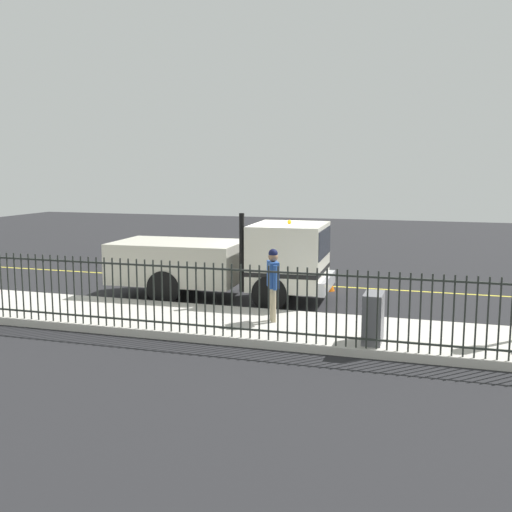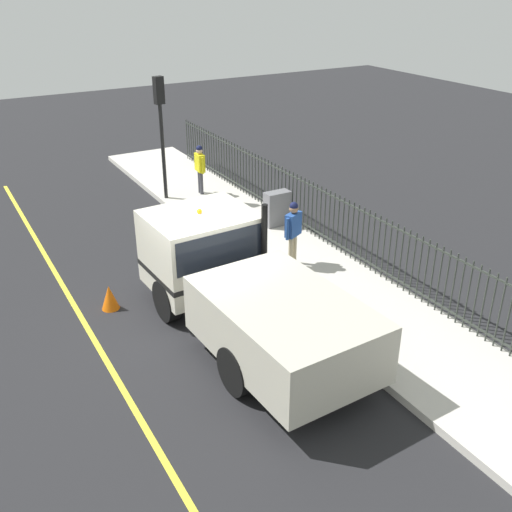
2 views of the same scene
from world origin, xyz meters
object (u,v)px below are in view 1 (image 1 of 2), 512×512
(work_truck, at_px, (237,258))
(worker_standing, at_px, (273,277))
(traffic_cone, at_px, (328,281))
(utility_cabinet, at_px, (373,318))

(work_truck, distance_m, worker_standing, 3.20)
(work_truck, xyz_separation_m, traffic_cone, (-2.10, 2.26, -0.94))
(work_truck, relative_size, utility_cabinet, 6.15)
(worker_standing, height_order, traffic_cone, worker_standing)
(traffic_cone, bearing_deg, work_truck, -47.09)
(traffic_cone, bearing_deg, worker_standing, -5.56)
(work_truck, bearing_deg, worker_standing, 31.58)
(utility_cabinet, bearing_deg, work_truck, -131.03)
(worker_standing, distance_m, traffic_cone, 4.86)
(work_truck, bearing_deg, utility_cabinet, 46.41)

